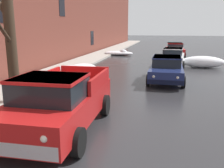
{
  "coord_description": "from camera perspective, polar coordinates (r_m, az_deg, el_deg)",
  "views": [
    {
      "loc": [
        1.39,
        3.2,
        3.01
      ],
      "look_at": [
        -0.56,
        11.86,
        0.96
      ],
      "focal_mm": 39.38,
      "sensor_mm": 36.0,
      "label": 1
    }
  ],
  "objects": [
    {
      "name": "left_sidewalk_slab",
      "position": [
        16.74,
        -13.18,
        2.55
      ],
      "size": [
        2.58,
        80.0,
        0.15
      ],
      "primitive_type": "cube",
      "color": "#A8A399",
      "rests_on": "ground"
    },
    {
      "name": "snow_bank_near_corner_left",
      "position": [
        17.16,
        -6.58,
        3.74
      ],
      "size": [
        1.83,
        1.2,
        0.56
      ],
      "color": "white",
      "rests_on": "ground"
    },
    {
      "name": "snow_bank_mid_block_left",
      "position": [
        15.4,
        -8.25,
        2.95
      ],
      "size": [
        3.01,
        1.34,
        0.74
      ],
      "color": "white",
      "rests_on": "ground"
    },
    {
      "name": "snow_bank_near_corner_right",
      "position": [
        20.06,
        20.27,
        4.82
      ],
      "size": [
        3.2,
        1.21,
        0.88
      ],
      "color": "white",
      "rests_on": "ground"
    },
    {
      "name": "snow_bank_along_right_kerb",
      "position": [
        27.26,
        1.6,
        7.2
      ],
      "size": [
        3.17,
        1.38,
        0.68
      ],
      "color": "white",
      "rests_on": "ground"
    },
    {
      "name": "bare_tree_second_along_sidewalk",
      "position": [
        10.17,
        -22.69,
        10.27
      ],
      "size": [
        1.81,
        3.05,
        5.15
      ],
      "color": "#382B1E",
      "rests_on": "ground"
    },
    {
      "name": "pickup_truck_red_approaching_near_lane",
      "position": [
        7.35,
        -12.09,
        -4.16
      ],
      "size": [
        2.33,
        4.94,
        1.76
      ],
      "color": "red",
      "rests_on": "ground"
    },
    {
      "name": "sedan_darkblue_parked_kerbside_close",
      "position": [
        14.27,
        12.53,
        3.59
      ],
      "size": [
        2.0,
        4.43,
        1.42
      ],
      "color": "navy",
      "rests_on": "ground"
    },
    {
      "name": "sedan_white_parked_kerbside_mid",
      "position": [
        20.1,
        13.92,
        6.17
      ],
      "size": [
        2.12,
        4.15,
        1.42
      ],
      "color": "silver",
      "rests_on": "ground"
    },
    {
      "name": "sedan_red_parked_far_down_block",
      "position": [
        26.92,
        14.36,
        7.8
      ],
      "size": [
        2.12,
        4.22,
        1.42
      ],
      "color": "red",
      "rests_on": "ground"
    }
  ]
}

